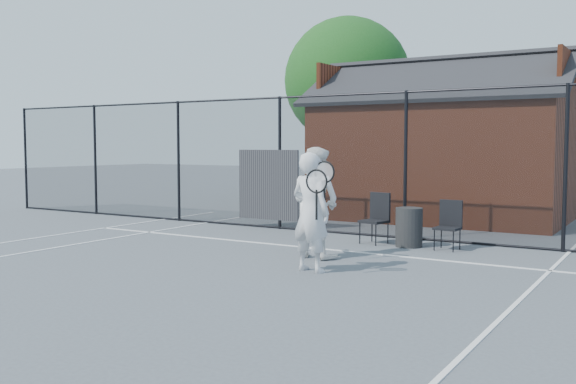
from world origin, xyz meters
The scene contains 10 objects.
ground centered at (0.00, 0.00, 0.00)m, with size 80.00×80.00×0.00m, color #4A5055.
court_lines centered at (0.00, -1.32, 0.01)m, with size 11.02×18.00×0.01m.
fence centered at (-0.30, 5.00, 1.45)m, with size 22.04×3.00×3.00m.
clubhouse centered at (0.50, 9.00, 1.61)m, with size 6.50×4.36×4.19m.
tree_left centered at (-4.50, 13.50, 4.19)m, with size 4.48×4.48×6.44m.
player_front centered at (1.01, 1.09, 0.91)m, with size 0.84×0.65×1.81m.
player_back centered at (0.47, 2.21, 0.94)m, with size 1.07×0.87×1.88m.
chair_left centered at (0.72, 4.10, 0.48)m, with size 0.46×0.48×0.96m, color black.
chair_right centered at (2.17, 4.10, 0.44)m, with size 0.42×0.44×0.88m, color black.
waste_bin centered at (1.43, 4.10, 0.37)m, with size 0.51×0.51×0.74m, color #262626.
Camera 1 is at (5.73, -7.28, 1.92)m, focal length 40.00 mm.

